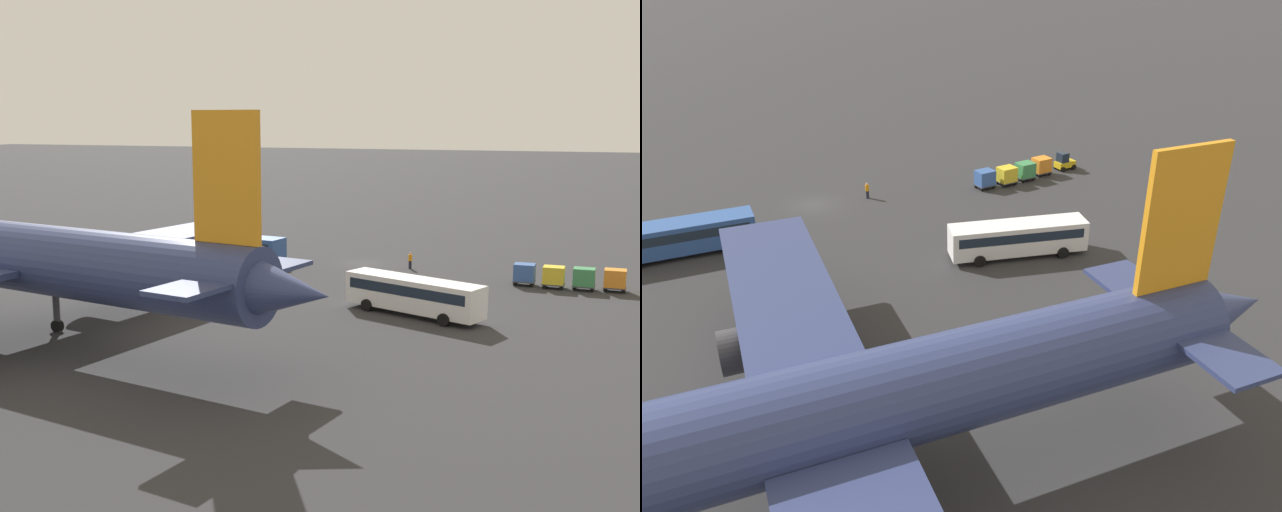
{
  "view_description": "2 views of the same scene",
  "coord_description": "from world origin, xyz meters",
  "views": [
    {
      "loc": [
        -23.98,
        82.65,
        15.79
      ],
      "look_at": [
        -1.76,
        19.43,
        4.09
      ],
      "focal_mm": 45.0,
      "sensor_mm": 36.0,
      "label": 1
    },
    {
      "loc": [
        21.09,
        58.52,
        24.73
      ],
      "look_at": [
        -3.47,
        22.41,
        2.46
      ],
      "focal_mm": 35.0,
      "sensor_mm": 36.0,
      "label": 2
    }
  ],
  "objects": [
    {
      "name": "shuttle_bus_near",
      "position": [
        13.85,
        4.37,
        1.83
      ],
      "size": [
        12.78,
        4.87,
        3.03
      ],
      "rotation": [
        0.0,
        0.0,
        -0.16
      ],
      "color": "#2D5199",
      "rests_on": "ground"
    },
    {
      "name": "airplane",
      "position": [
        15.74,
        37.43,
        6.07
      ],
      "size": [
        53.85,
        47.07,
        16.15
      ],
      "rotation": [
        0.0,
        0.0,
        -0.2
      ],
      "color": "navy",
      "rests_on": "ground"
    },
    {
      "name": "worker_person",
      "position": [
        -5.5,
        1.5,
        0.87
      ],
      "size": [
        0.38,
        0.38,
        1.74
      ],
      "color": "#1E1E2D",
      "rests_on": "ground"
    },
    {
      "name": "cargo_cart_green",
      "position": [
        -22.97,
        6.58,
        1.19
      ],
      "size": [
        2.06,
        1.75,
        2.06
      ],
      "rotation": [
        0.0,
        0.0,
        -0.04
      ],
      "color": "#38383D",
      "rests_on": "ground"
    },
    {
      "name": "shuttle_bus_far",
      "position": [
        -10.27,
        21.02,
        1.83
      ],
      "size": [
        12.06,
        6.84,
        3.03
      ],
      "rotation": [
        0.0,
        0.0,
        -0.38
      ],
      "color": "white",
      "rests_on": "ground"
    },
    {
      "name": "ground_plane",
      "position": [
        0.0,
        0.0,
        0.0
      ],
      "size": [
        600.0,
        600.0,
        0.0
      ],
      "primitive_type": "plane",
      "color": "#2D2D30"
    },
    {
      "name": "baggage_tug",
      "position": [
        -29.21,
        6.28,
        0.94
      ],
      "size": [
        2.46,
        1.72,
        2.1
      ],
      "rotation": [
        0.0,
        0.0,
        -0.05
      ],
      "color": "gold",
      "rests_on": "ground"
    },
    {
      "name": "cargo_cart_yellow",
      "position": [
        -20.28,
        6.61,
        1.19
      ],
      "size": [
        2.06,
        1.75,
        2.06
      ],
      "rotation": [
        0.0,
        0.0,
        -0.04
      ],
      "color": "#38383D",
      "rests_on": "ground"
    },
    {
      "name": "cargo_cart_blue",
      "position": [
        -17.6,
        6.13,
        1.19
      ],
      "size": [
        2.06,
        1.75,
        2.06
      ],
      "rotation": [
        0.0,
        0.0,
        -0.04
      ],
      "color": "#38383D",
      "rests_on": "ground"
    },
    {
      "name": "cargo_cart_orange",
      "position": [
        -25.66,
        6.27,
        1.19
      ],
      "size": [
        2.06,
        1.75,
        2.06
      ],
      "rotation": [
        0.0,
        0.0,
        -0.04
      ],
      "color": "#38383D",
      "rests_on": "ground"
    }
  ]
}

